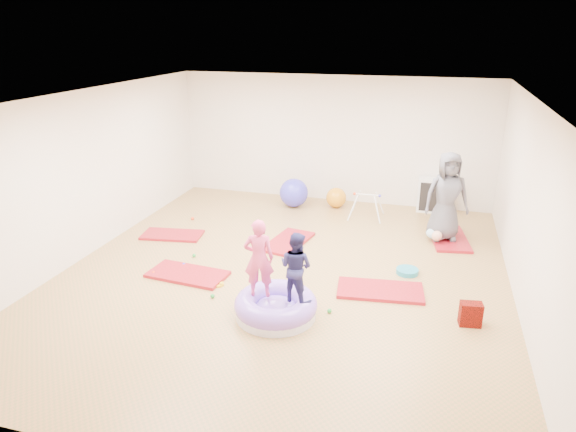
# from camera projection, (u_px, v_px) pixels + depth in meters

# --- Properties ---
(room) EXTENTS (7.01, 8.01, 2.81)m
(room) POSITION_uv_depth(u_px,v_px,m) (283.00, 192.00, 7.80)
(room) COLOR #AE7945
(room) RESTS_ON ground
(gym_mat_front_left) EXTENTS (1.31, 0.74, 0.05)m
(gym_mat_front_left) POSITION_uv_depth(u_px,v_px,m) (188.00, 274.00, 8.23)
(gym_mat_front_left) COLOR #A11B36
(gym_mat_front_left) RESTS_ON ground
(gym_mat_mid_left) EXTENTS (1.20, 0.72, 0.05)m
(gym_mat_mid_left) POSITION_uv_depth(u_px,v_px,m) (172.00, 235.00, 9.80)
(gym_mat_mid_left) COLOR #A11B36
(gym_mat_mid_left) RESTS_ON ground
(gym_mat_center_back) EXTENTS (0.80, 1.27, 0.05)m
(gym_mat_center_back) POSITION_uv_depth(u_px,v_px,m) (288.00, 242.00, 9.48)
(gym_mat_center_back) COLOR #A11B36
(gym_mat_center_back) RESTS_ON ground
(gym_mat_right) EXTENTS (1.34, 0.78, 0.05)m
(gym_mat_right) POSITION_uv_depth(u_px,v_px,m) (380.00, 290.00, 7.73)
(gym_mat_right) COLOR #A11B36
(gym_mat_right) RESTS_ON ground
(gym_mat_rear_right) EXTENTS (0.83, 1.35, 0.05)m
(gym_mat_rear_right) POSITION_uv_depth(u_px,v_px,m) (449.00, 238.00, 9.63)
(gym_mat_rear_right) COLOR #A11B36
(gym_mat_rear_right) RESTS_ON ground
(inflatable_cushion) EXTENTS (1.15, 1.15, 0.36)m
(inflatable_cushion) POSITION_uv_depth(u_px,v_px,m) (276.00, 307.00, 7.06)
(inflatable_cushion) COLOR silver
(inflatable_cushion) RESTS_ON ground
(child_pink) EXTENTS (0.46, 0.36, 1.12)m
(child_pink) POSITION_uv_depth(u_px,v_px,m) (259.00, 255.00, 6.86)
(child_pink) COLOR #E7447A
(child_pink) RESTS_ON inflatable_cushion
(child_navy) EXTENTS (0.57, 0.51, 0.98)m
(child_navy) POSITION_uv_depth(u_px,v_px,m) (296.00, 264.00, 6.77)
(child_navy) COLOR navy
(child_navy) RESTS_ON inflatable_cushion
(adult_caregiver) EXTENTS (0.91, 0.72, 1.63)m
(adult_caregiver) POSITION_uv_depth(u_px,v_px,m) (447.00, 196.00, 9.30)
(adult_caregiver) COLOR #504F5A
(adult_caregiver) RESTS_ON gym_mat_rear_right
(infant) EXTENTS (0.40, 0.40, 0.23)m
(infant) POSITION_uv_depth(u_px,v_px,m) (437.00, 234.00, 9.44)
(infant) COLOR #A5CFEE
(infant) RESTS_ON gym_mat_rear_right
(ball_pit_balls) EXTENTS (3.53, 2.96, 0.06)m
(ball_pit_balls) POSITION_uv_depth(u_px,v_px,m) (225.00, 265.00, 8.55)
(ball_pit_balls) COLOR green
(ball_pit_balls) RESTS_ON ground
(exercise_ball_blue) EXTENTS (0.63, 0.63, 0.63)m
(exercise_ball_blue) POSITION_uv_depth(u_px,v_px,m) (294.00, 193.00, 11.32)
(exercise_ball_blue) COLOR #3B38D5
(exercise_ball_blue) RESTS_ON ground
(exercise_ball_orange) EXTENTS (0.44, 0.44, 0.44)m
(exercise_ball_orange) POSITION_uv_depth(u_px,v_px,m) (336.00, 198.00, 11.30)
(exercise_ball_orange) COLOR orange
(exercise_ball_orange) RESTS_ON ground
(infant_play_gym) EXTENTS (0.70, 0.66, 0.53)m
(infant_play_gym) POSITION_uv_depth(u_px,v_px,m) (367.00, 202.00, 10.59)
(infant_play_gym) COLOR silver
(infant_play_gym) RESTS_ON ground
(cube_shelf) EXTENTS (0.73, 0.36, 0.73)m
(cube_shelf) POSITION_uv_depth(u_px,v_px,m) (435.00, 195.00, 11.00)
(cube_shelf) COLOR silver
(cube_shelf) RESTS_ON ground
(balance_disc) EXTENTS (0.36, 0.36, 0.08)m
(balance_disc) POSITION_uv_depth(u_px,v_px,m) (407.00, 271.00, 8.31)
(balance_disc) COLOR teal
(balance_disc) RESTS_ON ground
(backpack) EXTENTS (0.31, 0.21, 0.33)m
(backpack) POSITION_uv_depth(u_px,v_px,m) (471.00, 314.00, 6.83)
(backpack) COLOR #910900
(backpack) RESTS_ON ground
(yellow_toy) EXTENTS (0.18, 0.18, 0.03)m
(yellow_toy) POSITION_uv_depth(u_px,v_px,m) (218.00, 284.00, 7.94)
(yellow_toy) COLOR yellow
(yellow_toy) RESTS_ON ground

